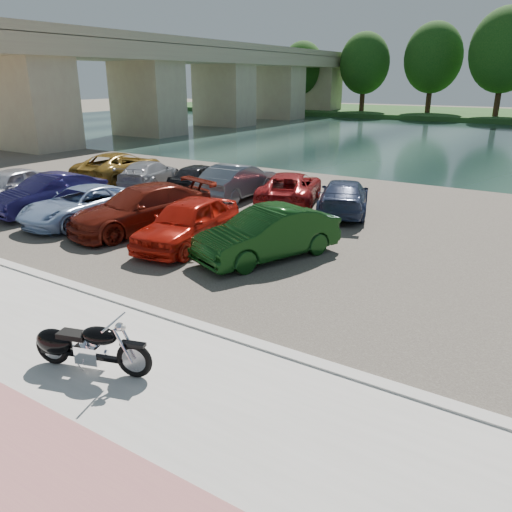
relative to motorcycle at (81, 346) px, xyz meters
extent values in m
plane|color=#595447|center=(0.51, 0.41, -0.56)|extent=(200.00, 200.00, 0.00)
cube|color=#B7B4AC|center=(0.51, -0.59, -0.51)|extent=(60.00, 6.00, 0.10)
cube|color=#B7B4AC|center=(0.51, 2.41, -0.49)|extent=(60.00, 0.30, 0.14)
cube|color=#413A34|center=(0.51, 11.41, -0.54)|extent=(60.00, 18.00, 0.04)
cube|color=#182B2A|center=(0.51, 40.41, -0.56)|extent=(120.00, 40.00, 0.00)
cube|color=tan|center=(-27.49, 40.41, 6.64)|extent=(7.00, 56.00, 1.40)
cube|color=tan|center=(-27.49, 40.41, 7.64)|extent=(7.00, 56.00, 0.70)
cube|color=tan|center=(-27.49, 18.41, 3.04)|extent=(6.00, 4.00, 7.20)
cube|color=tan|center=(-27.49, 30.41, 3.04)|extent=(6.00, 4.00, 7.20)
cube|color=tan|center=(-27.49, 42.41, 3.04)|extent=(6.00, 4.00, 7.20)
cube|color=tan|center=(-27.49, 54.41, 3.04)|extent=(6.00, 4.00, 7.20)
cube|color=tan|center=(-27.49, 66.41, 3.04)|extent=(6.00, 4.00, 7.20)
cylinder|color=#372114|center=(-29.49, 65.01, 2.29)|extent=(0.70, 0.70, 4.50)
ellipsoid|color=#10380F|center=(-29.49, 65.01, 5.89)|extent=(6.30, 6.30, 7.56)
cylinder|color=#372114|center=(-20.49, 66.41, 2.51)|extent=(0.70, 0.70, 4.95)
ellipsoid|color=#10380F|center=(-20.49, 66.41, 6.47)|extent=(6.93, 6.93, 8.32)
cylinder|color=#372114|center=(-11.49, 67.81, 2.74)|extent=(0.70, 0.70, 5.40)
ellipsoid|color=#10380F|center=(-11.49, 67.81, 7.06)|extent=(7.56, 7.56, 9.07)
cylinder|color=#372114|center=(-2.49, 65.01, 2.96)|extent=(0.70, 0.70, 5.85)
ellipsoid|color=#10380F|center=(-2.49, 65.01, 7.64)|extent=(8.19, 8.19, 9.83)
torus|color=black|center=(1.00, 0.30, -0.12)|extent=(0.69, 0.32, 0.68)
torus|color=black|center=(-0.58, -0.18, -0.12)|extent=(0.69, 0.32, 0.68)
cylinder|color=#B2B2B7|center=(1.00, 0.30, -0.12)|extent=(0.46, 0.19, 0.46)
cylinder|color=#B2B2B7|center=(-0.58, -0.18, -0.12)|extent=(0.46, 0.19, 0.46)
cylinder|color=silver|center=(0.89, 0.17, 0.18)|extent=(0.33, 0.14, 0.63)
cylinder|color=silver|center=(0.84, 0.36, 0.18)|extent=(0.33, 0.14, 0.63)
cylinder|color=silver|center=(0.68, 0.20, 0.57)|extent=(0.26, 0.73, 0.04)
sphere|color=silver|center=(0.78, 0.23, 0.49)|extent=(0.20, 0.20, 0.16)
sphere|color=silver|center=(0.85, 0.26, 0.49)|extent=(0.14, 0.14, 0.11)
cube|color=black|center=(1.00, 0.30, 0.19)|extent=(0.47, 0.27, 0.06)
cube|color=black|center=(0.21, 0.06, -0.18)|extent=(1.18, 0.45, 0.08)
cube|color=silver|center=(0.16, 0.04, -0.11)|extent=(0.52, 0.44, 0.34)
cylinder|color=silver|center=(0.26, 0.07, 0.09)|extent=(0.29, 0.24, 0.27)
cylinder|color=silver|center=(0.07, 0.01, 0.09)|extent=(0.29, 0.24, 0.27)
ellipsoid|color=black|center=(0.38, 0.11, 0.26)|extent=(0.76, 0.54, 0.32)
cube|color=black|center=(-0.12, -0.04, 0.20)|extent=(0.61, 0.43, 0.10)
ellipsoid|color=black|center=(-0.53, -0.17, 0.00)|extent=(0.79, 0.54, 0.50)
cube|color=black|center=(-0.58, -0.18, -0.07)|extent=(0.44, 0.29, 0.30)
cylinder|color=silver|center=(-0.17, 0.11, -0.24)|extent=(1.08, 0.41, 0.09)
cylinder|color=silver|center=(-0.17, 0.11, -0.16)|extent=(1.08, 0.41, 0.09)
cylinder|color=#B2B2B7|center=(0.12, -0.16, -0.33)|extent=(0.06, 0.14, 0.22)
imported|color=#A0A3AC|center=(-12.82, 6.69, 0.24)|extent=(2.72, 4.77, 1.53)
imported|color=#1C1748|center=(-10.35, 6.95, 0.22)|extent=(1.94, 4.61, 1.48)
imported|color=#8DA7CE|center=(-8.14, 6.67, 0.13)|extent=(2.22, 4.69, 1.29)
imported|color=maroon|center=(-5.54, 7.16, 0.24)|extent=(3.40, 5.62, 1.52)
imported|color=#B3170B|center=(-3.10, 6.68, 0.23)|extent=(2.25, 4.56, 1.49)
imported|color=black|center=(-0.34, 6.99, 0.22)|extent=(3.10, 4.75, 1.48)
imported|color=olive|center=(-12.89, 12.98, 0.21)|extent=(3.24, 5.60, 1.47)
imported|color=gray|center=(-10.64, 12.80, 0.10)|extent=(2.99, 4.62, 1.24)
imported|color=black|center=(-7.88, 13.30, 0.13)|extent=(1.97, 3.97, 1.30)
imported|color=slate|center=(-5.56, 13.05, 0.23)|extent=(1.74, 4.61, 1.50)
imported|color=maroon|center=(-3.02, 13.25, 0.16)|extent=(3.73, 5.34, 1.35)
imported|color=navy|center=(-0.54, 13.09, 0.14)|extent=(3.24, 4.88, 1.31)
camera|label=1|loc=(6.86, -4.95, 4.51)|focal=35.00mm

